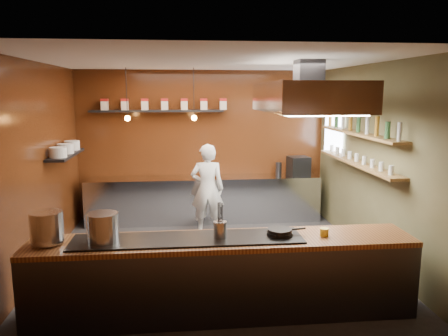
{
  "coord_description": "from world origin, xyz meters",
  "views": [
    {
      "loc": [
        -0.48,
        -6.34,
        2.57
      ],
      "look_at": [
        0.22,
        0.4,
        1.39
      ],
      "focal_mm": 35.0,
      "sensor_mm": 36.0,
      "label": 1
    }
  ],
  "objects": [
    {
      "name": "ceiling",
      "position": [
        0.0,
        0.0,
        3.0
      ],
      "size": [
        5.0,
        5.0,
        0.0
      ],
      "primitive_type": "plane",
      "rotation": [
        3.14,
        0.0,
        0.0
      ],
      "color": "silver",
      "rests_on": "back_wall"
    },
    {
      "name": "bottle_shelf_upper",
      "position": [
        2.34,
        0.3,
        1.92
      ],
      "size": [
        0.26,
        2.8,
        0.04
      ],
      "primitive_type": "cube",
      "color": "olive",
      "rests_on": "right_wall"
    },
    {
      "name": "left_wall",
      "position": [
        -2.5,
        0.0,
        1.5
      ],
      "size": [
        0.0,
        5.0,
        5.0
      ],
      "primitive_type": "plane",
      "rotation": [
        1.57,
        0.0,
        1.57
      ],
      "color": "#381A0A",
      "rests_on": "ground"
    },
    {
      "name": "prep_counter",
      "position": [
        0.0,
        2.17,
        0.45
      ],
      "size": [
        4.6,
        0.65,
        0.9
      ],
      "primitive_type": "cube",
      "color": "silver",
      "rests_on": "floor"
    },
    {
      "name": "espresso_machine",
      "position": [
        1.9,
        2.11,
        1.1
      ],
      "size": [
        0.43,
        0.42,
        0.39
      ],
      "primitive_type": "cube",
      "rotation": [
        0.0,
        0.0,
        0.13
      ],
      "color": "black",
      "rests_on": "prep_counter"
    },
    {
      "name": "right_wall",
      "position": [
        2.5,
        0.0,
        1.5
      ],
      "size": [
        0.0,
        5.0,
        5.0
      ],
      "primitive_type": "plane",
      "rotation": [
        1.57,
        0.0,
        -1.57
      ],
      "color": "#4A462A",
      "rests_on": "ground"
    },
    {
      "name": "bottle_shelf_lower",
      "position": [
        2.34,
        0.3,
        1.45
      ],
      "size": [
        0.26,
        2.8,
        0.04
      ],
      "primitive_type": "cube",
      "color": "olive",
      "rests_on": "right_wall"
    },
    {
      "name": "floor",
      "position": [
        0.0,
        0.0,
        0.0
      ],
      "size": [
        5.0,
        5.0,
        0.0
      ],
      "primitive_type": "plane",
      "color": "black",
      "rests_on": "ground"
    },
    {
      "name": "chef",
      "position": [
        0.02,
        1.4,
        0.83
      ],
      "size": [
        0.63,
        0.44,
        1.66
      ],
      "primitive_type": "imported",
      "rotation": [
        0.0,
        0.0,
        3.07
      ],
      "color": "white",
      "rests_on": "floor"
    },
    {
      "name": "frying_pan",
      "position": [
        0.66,
        -1.6,
        0.98
      ],
      "size": [
        0.47,
        0.3,
        0.08
      ],
      "color": "black",
      "rests_on": "pass_counter"
    },
    {
      "name": "pendant_right",
      "position": [
        -0.2,
        1.7,
        2.15
      ],
      "size": [
        0.1,
        0.1,
        0.95
      ],
      "color": "black",
      "rests_on": "ceiling"
    },
    {
      "name": "plate_shelf",
      "position": [
        -2.34,
        1.0,
        1.55
      ],
      "size": [
        0.3,
        1.4,
        0.04
      ],
      "primitive_type": "cube",
      "color": "black",
      "rests_on": "left_wall"
    },
    {
      "name": "stockpot_small",
      "position": [
        -1.33,
        -1.62,
        1.1
      ],
      "size": [
        0.35,
        0.35,
        0.32
      ],
      "primitive_type": "cylinder",
      "rotation": [
        0.0,
        0.0,
        0.01
      ],
      "color": "#B3B5BA",
      "rests_on": "pass_counter"
    },
    {
      "name": "storage_tins",
      "position": [
        -0.75,
        2.36,
        2.33
      ],
      "size": [
        2.43,
        0.13,
        0.22
      ],
      "color": "beige",
      "rests_on": "tin_shelf"
    },
    {
      "name": "pendant_left",
      "position": [
        -1.4,
        1.7,
        2.15
      ],
      "size": [
        0.1,
        0.1,
        0.95
      ],
      "color": "black",
      "rests_on": "ceiling"
    },
    {
      "name": "extractor_hood",
      "position": [
        1.3,
        -0.4,
        2.51
      ],
      "size": [
        1.2,
        2.0,
        0.72
      ],
      "color": "#38383D",
      "rests_on": "ceiling"
    },
    {
      "name": "butter_jar",
      "position": [
        1.18,
        -1.63,
        0.97
      ],
      "size": [
        0.13,
        0.13,
        0.09
      ],
      "primitive_type": "cylinder",
      "rotation": [
        0.0,
        0.0,
        -0.37
      ],
      "color": "yellow",
      "rests_on": "pass_counter"
    },
    {
      "name": "pass_counter",
      "position": [
        -0.0,
        -1.6,
        0.47
      ],
      "size": [
        4.4,
        0.72,
        0.94
      ],
      "color": "#38383D",
      "rests_on": "floor"
    },
    {
      "name": "window_pane",
      "position": [
        2.45,
        1.7,
        1.9
      ],
      "size": [
        0.0,
        1.0,
        1.0
      ],
      "primitive_type": "plane",
      "rotation": [
        1.57,
        0.0,
        -1.57
      ],
      "color": "white",
      "rests_on": "right_wall"
    },
    {
      "name": "wine_glasses",
      "position": [
        2.34,
        0.3,
        1.53
      ],
      "size": [
        0.07,
        2.37,
        0.13
      ],
      "color": "silver",
      "rests_on": "bottle_shelf_lower"
    },
    {
      "name": "tin_shelf",
      "position": [
        -0.9,
        2.36,
        2.2
      ],
      "size": [
        2.6,
        0.26,
        0.04
      ],
      "primitive_type": "cube",
      "color": "black",
      "rests_on": "back_wall"
    },
    {
      "name": "plate_stacks",
      "position": [
        -2.34,
        1.0,
        1.65
      ],
      "size": [
        0.26,
        1.16,
        0.16
      ],
      "color": "silver",
      "rests_on": "plate_shelf"
    },
    {
      "name": "bottles",
      "position": [
        2.34,
        0.3,
        2.06
      ],
      "size": [
        0.06,
        2.66,
        0.24
      ],
      "color": "silver",
      "rests_on": "bottle_shelf_upper"
    },
    {
      "name": "back_wall",
      "position": [
        0.0,
        2.5,
        1.5
      ],
      "size": [
        5.0,
        0.0,
        5.0
      ],
      "primitive_type": "plane",
      "rotation": [
        1.57,
        0.0,
        0.0
      ],
      "color": "#381A0A",
      "rests_on": "ground"
    },
    {
      "name": "utensil_crock",
      "position": [
        -0.04,
        -1.63,
        1.03
      ],
      "size": [
        0.17,
        0.17,
        0.19
      ],
      "primitive_type": "cylinder",
      "rotation": [
        0.0,
        0.0,
        -0.18
      ],
      "color": "#B5B8BC",
      "rests_on": "pass_counter"
    },
    {
      "name": "stockpot_large",
      "position": [
        -1.94,
        -1.58,
        1.11
      ],
      "size": [
        0.36,
        0.36,
        0.34
      ],
      "primitive_type": "cylinder",
      "rotation": [
        0.0,
        0.0,
        0.02
      ],
      "color": "silver",
      "rests_on": "pass_counter"
    }
  ]
}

